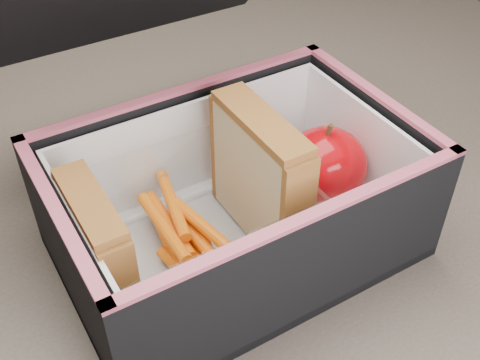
# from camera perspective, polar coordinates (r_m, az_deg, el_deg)

# --- Properties ---
(kitchen_table) EXTENTS (1.20, 0.80, 0.75)m
(kitchen_table) POSITION_cam_1_polar(r_m,az_deg,el_deg) (0.62, -5.90, -9.72)
(kitchen_table) COLOR brown
(kitchen_table) RESTS_ON ground
(lunch_bag) EXTENTS (0.28, 0.31, 0.24)m
(lunch_bag) POSITION_cam_1_polar(r_m,az_deg,el_deg) (0.48, -0.73, -1.00)
(lunch_bag) COLOR black
(lunch_bag) RESTS_ON kitchen_table
(plastic_tub) EXTENTS (0.18, 0.13, 0.07)m
(plastic_tub) POSITION_cam_1_polar(r_m,az_deg,el_deg) (0.47, -5.24, -4.50)
(plastic_tub) COLOR white
(plastic_tub) RESTS_ON lunch_bag
(sandwich_left) EXTENTS (0.02, 0.09, 0.10)m
(sandwich_left) POSITION_cam_1_polar(r_m,az_deg,el_deg) (0.45, -13.23, -6.32)
(sandwich_left) COLOR #D5BA8A
(sandwich_left) RESTS_ON plastic_tub
(sandwich_right) EXTENTS (0.03, 0.10, 0.11)m
(sandwich_right) POSITION_cam_1_polar(r_m,az_deg,el_deg) (0.48, 1.88, 0.36)
(sandwich_right) COLOR #D5BA8A
(sandwich_right) RESTS_ON plastic_tub
(carrot_sticks) EXTENTS (0.05, 0.15, 0.03)m
(carrot_sticks) POSITION_cam_1_polar(r_m,az_deg,el_deg) (0.49, -5.16, -5.81)
(carrot_sticks) COLOR #E34D00
(carrot_sticks) RESTS_ON plastic_tub
(paper_napkin) EXTENTS (0.07, 0.08, 0.01)m
(paper_napkin) POSITION_cam_1_polar(r_m,az_deg,el_deg) (0.55, 7.19, -1.69)
(paper_napkin) COLOR white
(paper_napkin) RESTS_ON lunch_bag
(red_apple) EXTENTS (0.10, 0.10, 0.08)m
(red_apple) POSITION_cam_1_polar(r_m,az_deg,el_deg) (0.53, 8.06, 1.37)
(red_apple) COLOR #96080A
(red_apple) RESTS_ON paper_napkin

